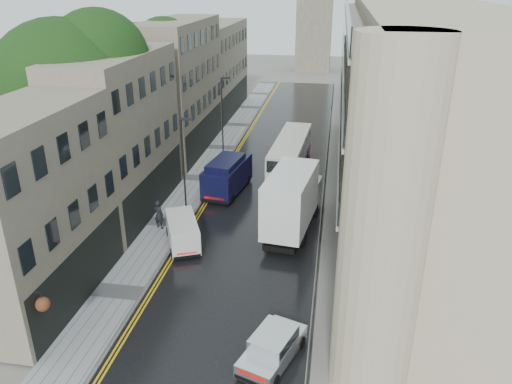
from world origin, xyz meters
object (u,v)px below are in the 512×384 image
(tree_near, at_px, (69,118))
(white_lorry, at_px, (268,210))
(tree_far, at_px, (145,89))
(navy_van, at_px, (205,182))
(lamp_post_far, at_px, (222,118))
(silver_hatchback, at_px, (242,360))
(lamp_post_near, at_px, (184,169))
(pedestrian, at_px, (159,214))
(white_van, at_px, (172,244))
(cream_bus, at_px, (272,165))

(tree_near, bearing_deg, white_lorry, -8.93)
(tree_far, height_order, navy_van, tree_far)
(tree_near, bearing_deg, lamp_post_far, 60.93)
(silver_hatchback, bearing_deg, tree_far, 136.76)
(lamp_post_far, bearing_deg, tree_far, 160.70)
(silver_hatchback, distance_m, navy_van, 18.36)
(tree_far, relative_size, lamp_post_near, 1.77)
(pedestrian, bearing_deg, lamp_post_near, -102.71)
(lamp_post_near, bearing_deg, lamp_post_far, 81.69)
(pedestrian, height_order, lamp_post_far, lamp_post_far)
(white_lorry, relative_size, pedestrian, 4.18)
(pedestrian, bearing_deg, tree_far, -49.42)
(white_lorry, distance_m, pedestrian, 7.48)
(tree_near, relative_size, pedestrian, 6.97)
(silver_hatchback, xyz_separation_m, lamp_post_near, (-6.65, 14.22, 2.90))
(tree_near, height_order, tree_far, tree_near)
(white_van, bearing_deg, tree_far, 90.37)
(silver_hatchback, bearing_deg, tree_near, 155.15)
(lamp_post_near, bearing_deg, tree_near, 173.64)
(cream_bus, xyz_separation_m, lamp_post_far, (-5.27, 5.39, 2.31))
(tree_far, bearing_deg, silver_hatchback, -62.52)
(navy_van, distance_m, lamp_post_near, 3.83)
(white_van, distance_m, pedestrian, 3.95)
(silver_hatchback, distance_m, white_van, 10.54)
(silver_hatchback, height_order, lamp_post_near, lamp_post_near)
(lamp_post_far, bearing_deg, lamp_post_near, -110.51)
(tree_near, distance_m, navy_van, 10.46)
(tree_far, height_order, lamp_post_far, tree_far)
(tree_near, relative_size, navy_van, 2.45)
(navy_van, bearing_deg, silver_hatchback, -62.57)
(white_van, bearing_deg, silver_hatchback, -79.71)
(tree_near, xyz_separation_m, navy_van, (8.20, 3.49, -5.48))
(silver_hatchback, height_order, navy_van, navy_van)
(silver_hatchback, xyz_separation_m, white_van, (-5.89, 8.74, 0.19))
(cream_bus, distance_m, navy_van, 6.25)
(cream_bus, height_order, white_van, cream_bus)
(white_lorry, height_order, pedestrian, white_lorry)
(cream_bus, bearing_deg, lamp_post_near, -120.88)
(cream_bus, distance_m, white_van, 13.67)
(tree_far, xyz_separation_m, pedestrian, (6.07, -14.68, -5.11))
(tree_far, bearing_deg, tree_near, -91.32)
(pedestrian, relative_size, lamp_post_near, 0.28)
(cream_bus, xyz_separation_m, navy_van, (-4.45, -4.40, 0.00))
(white_van, distance_m, lamp_post_near, 6.16)
(cream_bus, relative_size, white_van, 2.63)
(silver_hatchback, xyz_separation_m, navy_van, (-6.05, 17.32, 0.72))
(white_lorry, height_order, navy_van, white_lorry)
(tree_near, xyz_separation_m, white_van, (8.37, -5.09, -6.02))
(white_van, xyz_separation_m, pedestrian, (-2.00, 3.40, 0.19))
(tree_far, bearing_deg, white_van, -65.96)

